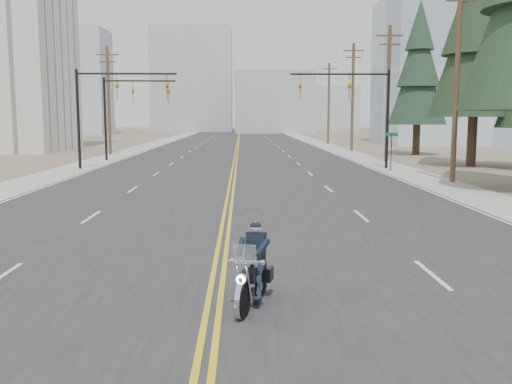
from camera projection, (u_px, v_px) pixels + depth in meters
The scene contains 23 objects.
ground_plane at pixel (208, 346), 9.23m from camera, with size 400.00×400.00×0.00m, color #776D56.
road at pixel (238, 144), 78.61m from camera, with size 20.00×200.00×0.01m, color #303033.
sidewalk_left at pixel (154, 144), 78.33m from camera, with size 3.00×200.00×0.01m, color #A5A5A0.
sidewalk_right at pixel (321, 144), 78.89m from camera, with size 3.00×200.00×0.01m, color #A5A5A0.
traffic_mast_left at pixel (106, 99), 40.08m from camera, with size 7.10×0.26×7.00m.
traffic_mast_right at pixel (360, 99), 40.52m from camera, with size 7.10×0.26×7.00m.
traffic_mast_far at pixel (125, 103), 48.01m from camera, with size 6.10×0.26×7.00m.
street_sign at pixel (391, 145), 38.99m from camera, with size 0.90×0.06×2.62m.
utility_pole_b at pixel (457, 75), 31.55m from camera, with size 2.20×0.30×11.50m.
utility_pole_c at pixel (388, 92), 46.45m from camera, with size 2.20×0.30×11.00m.
utility_pole_d at pixel (353, 95), 61.28m from camera, with size 2.20×0.30×11.50m.
utility_pole_e at pixel (329, 102), 78.17m from camera, with size 2.20×0.30×11.00m.
utility_pole_left at pixel (109, 99), 55.78m from camera, with size 2.20×0.30×10.50m.
glass_building at pixel (471, 71), 78.08m from camera, with size 24.00×16.00×20.00m, color #9EB5CC.
haze_bldg_a at pixel (74, 82), 120.92m from camera, with size 14.00×12.00×22.00m, color #B7BCC6.
haze_bldg_b at pixel (274, 103), 132.40m from camera, with size 18.00×14.00×14.00m, color #ADB2B7.
haze_bldg_c at pixel (432, 91), 118.06m from camera, with size 16.00×12.00×18.00m, color #B7BCC6.
haze_bldg_d at pixel (193, 80), 146.00m from camera, with size 20.00×15.00×26.00m, color #ADB2B7.
haze_bldg_e at pixel (330, 109), 157.73m from camera, with size 14.00×14.00×12.00m, color #B7BCC6.
haze_bldg_f at pixel (30, 99), 135.81m from camera, with size 12.00×12.00×16.00m, color #ADB2B7.
motorcyclist at pixel (252, 266), 11.08m from camera, with size 0.89×2.08×1.63m, color black, non-canonical shape.
conifer_tall at pixel (478, 22), 41.68m from camera, with size 6.66×6.66×18.49m.
conifer_far at pixel (419, 67), 55.10m from camera, with size 5.54×5.54×14.84m.
Camera 1 is at (0.56, -8.84, 3.68)m, focal length 40.00 mm.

